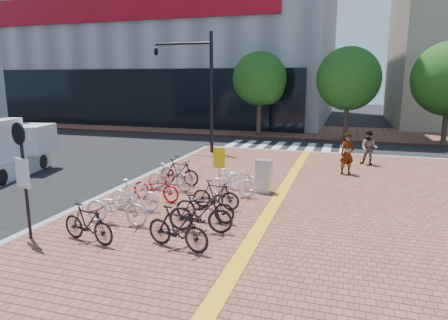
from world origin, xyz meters
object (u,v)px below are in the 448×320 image
(bike_8, at_px, (205,206))
(bike_10, at_px, (232,183))
(bike_0, at_px, (88,223))
(box_truck, at_px, (2,150))
(bike_7, at_px, (200,213))
(bike_3, at_px, (156,187))
(bike_9, at_px, (216,195))
(pedestrian_b, at_px, (369,148))
(bike_1, at_px, (116,207))
(bike_5, at_px, (179,172))
(bike_11, at_px, (238,178))
(traffic_light_pole, at_px, (185,70))
(utility_box, at_px, (264,176))
(bike_6, at_px, (177,228))
(bike_2, at_px, (134,195))
(pedestrian_a, at_px, (347,154))
(yellow_sign, at_px, (219,162))
(notice_sign, at_px, (23,167))
(bike_4, at_px, (171,177))

(bike_8, bearing_deg, bike_10, -2.08)
(bike_0, bearing_deg, box_truck, 67.75)
(bike_7, xyz_separation_m, box_truck, (-10.62, 3.84, 0.50))
(bike_3, xyz_separation_m, bike_9, (2.21, -0.24, -0.00))
(bike_0, relative_size, bike_3, 0.93)
(bike_10, height_order, pedestrian_b, pedestrian_b)
(bike_7, bearing_deg, bike_8, 4.77)
(bike_7, distance_m, bike_8, 0.84)
(bike_9, bearing_deg, bike_1, 135.26)
(bike_0, distance_m, bike_1, 1.33)
(bike_5, bearing_deg, box_truck, 100.06)
(bike_11, height_order, traffic_light_pole, traffic_light_pole)
(bike_1, distance_m, bike_5, 4.45)
(bike_3, bearing_deg, bike_0, -173.63)
(bike_1, bearing_deg, utility_box, -37.46)
(bike_5, xyz_separation_m, bike_7, (2.51, -4.31, 0.02))
(bike_3, relative_size, bike_6, 1.02)
(bike_7, height_order, bike_10, bike_7)
(bike_6, xyz_separation_m, utility_box, (0.96, 5.47, 0.07))
(bike_11, bearing_deg, bike_6, -168.82)
(bike_2, relative_size, pedestrian_a, 0.93)
(bike_8, height_order, traffic_light_pole, traffic_light_pole)
(bike_3, xyz_separation_m, bike_10, (2.33, 1.19, 0.04))
(bike_6, relative_size, bike_7, 1.00)
(bike_0, xyz_separation_m, pedestrian_b, (7.08, 11.88, 0.32))
(bike_8, bearing_deg, bike_11, -1.19)
(bike_10, bearing_deg, traffic_light_pole, 26.24)
(bike_0, relative_size, yellow_sign, 0.98)
(pedestrian_a, bearing_deg, bike_2, -159.71)
(bike_7, bearing_deg, bike_2, 60.36)
(bike_1, bearing_deg, yellow_sign, -26.89)
(traffic_light_pole, bearing_deg, bike_2, -76.24)
(bike_7, distance_m, box_truck, 11.31)
(notice_sign, height_order, traffic_light_pole, traffic_light_pole)
(bike_3, bearing_deg, bike_9, -89.57)
(bike_0, xyz_separation_m, utility_box, (3.27, 5.77, 0.10))
(pedestrian_a, relative_size, yellow_sign, 1.06)
(pedestrian_b, bearing_deg, pedestrian_a, -96.09)
(bike_1, bearing_deg, pedestrian_b, -34.88)
(bike_3, distance_m, bike_11, 3.11)
(bike_4, distance_m, notice_sign, 5.58)
(bike_0, relative_size, utility_box, 1.38)
(bike_10, bearing_deg, yellow_sign, 63.99)
(bike_4, relative_size, yellow_sign, 1.03)
(bike_1, xyz_separation_m, bike_4, (0.02, 3.57, 0.01))
(bike_7, distance_m, bike_11, 4.31)
(utility_box, height_order, notice_sign, notice_sign)
(pedestrian_a, relative_size, pedestrian_b, 1.09)
(bike_5, relative_size, pedestrian_b, 1.04)
(bike_5, xyz_separation_m, bike_10, (2.40, -0.90, -0.01))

